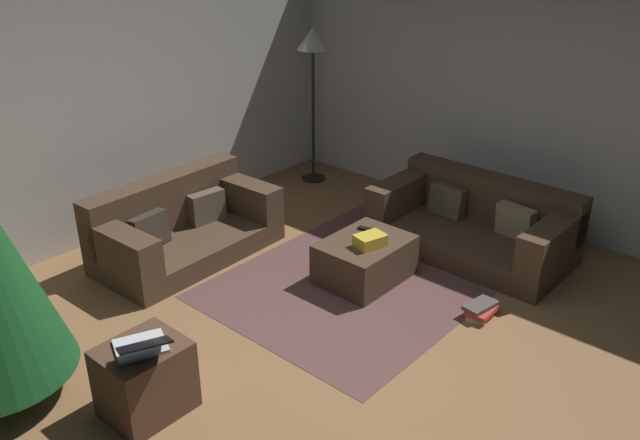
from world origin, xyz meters
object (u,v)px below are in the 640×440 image
(tv_remote, at_px, (367,229))
(side_table, at_px, (145,379))
(ottoman, at_px, (365,260))
(book_stack, at_px, (480,310))
(corner_lamp, at_px, (313,51))
(couch_left, at_px, (181,226))
(laptop, at_px, (142,346))
(couch_right, at_px, (476,224))
(gift_box, at_px, (370,240))

(tv_remote, xyz_separation_m, side_table, (-2.43, -0.11, -0.14))
(ottoman, distance_m, side_table, 2.26)
(book_stack, xyz_separation_m, corner_lamp, (1.34, 2.99, 1.47))
(tv_remote, bearing_deg, couch_left, 111.85)
(laptop, bearing_deg, couch_left, 46.83)
(corner_lamp, bearing_deg, book_stack, -114.18)
(couch_right, xyz_separation_m, gift_box, (-1.19, 0.35, 0.16))
(ottoman, relative_size, corner_lamp, 0.44)
(couch_left, relative_size, corner_lamp, 0.96)
(ottoman, distance_m, corner_lamp, 2.77)
(gift_box, relative_size, side_table, 0.48)
(ottoman, bearing_deg, corner_lamp, 52.53)
(book_stack, bearing_deg, tv_remote, 88.33)
(side_table, distance_m, book_stack, 2.63)
(ottoman, height_order, corner_lamp, corner_lamp)
(couch_right, distance_m, corner_lamp, 2.70)
(book_stack, bearing_deg, ottoman, 97.22)
(gift_box, xyz_separation_m, tv_remote, (0.22, 0.21, -0.04))
(ottoman, bearing_deg, gift_box, -120.32)
(couch_left, xyz_separation_m, corner_lamp, (2.22, 0.34, 1.25))
(gift_box, distance_m, book_stack, 1.06)
(side_table, bearing_deg, laptop, -113.65)
(gift_box, height_order, laptop, laptop)
(book_stack, height_order, corner_lamp, corner_lamp)
(ottoman, relative_size, book_stack, 2.54)
(gift_box, relative_size, tv_remote, 1.56)
(couch_right, bearing_deg, side_table, 82.76)
(couch_left, xyz_separation_m, couch_right, (1.89, -2.02, -0.01))
(laptop, height_order, book_stack, laptop)
(corner_lamp, bearing_deg, couch_left, -171.35)
(tv_remote, distance_m, side_table, 2.43)
(side_table, bearing_deg, couch_right, -7.46)
(side_table, bearing_deg, gift_box, -2.55)
(laptop, bearing_deg, gift_box, -0.90)
(laptop, bearing_deg, book_stack, -22.62)
(couch_left, xyz_separation_m, side_table, (-1.51, -1.58, -0.03))
(ottoman, height_order, tv_remote, tv_remote)
(ottoman, xyz_separation_m, gift_box, (-0.05, -0.09, 0.24))
(book_stack, bearing_deg, couch_right, 31.86)
(couch_left, xyz_separation_m, book_stack, (0.88, -2.65, -0.22))
(ottoman, height_order, side_table, side_table)
(couch_left, height_order, couch_right, couch_left)
(tv_remote, relative_size, side_table, 0.31)
(ottoman, relative_size, laptop, 1.50)
(corner_lamp, bearing_deg, gift_box, -127.19)
(tv_remote, height_order, corner_lamp, corner_lamp)
(side_table, bearing_deg, ottoman, -0.25)
(tv_remote, relative_size, book_stack, 0.52)
(gift_box, distance_m, side_table, 2.22)
(laptop, xyz_separation_m, corner_lamp, (3.76, 1.98, 0.98))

